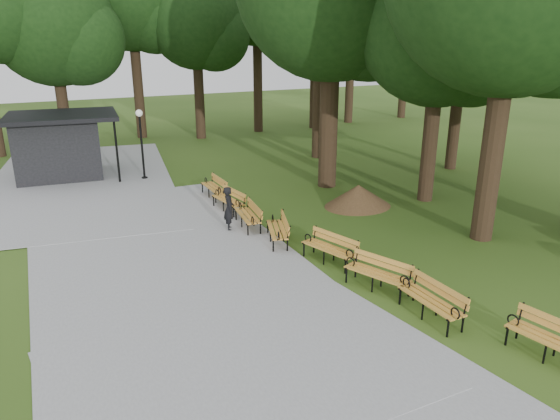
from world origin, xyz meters
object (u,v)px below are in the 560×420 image
bench_4 (277,230)px  lamp_post (140,130)px  bench_0 (552,341)px  lawn_tree_1 (441,21)px  person (229,209)px  lawn_tree_5 (464,43)px  bench_7 (214,188)px  kiosk (58,146)px  dirt_mound (358,196)px  bench_6 (228,200)px  bench_3 (329,249)px  bench_2 (377,274)px  bench_1 (431,301)px

bench_4 → lamp_post: bearing=-148.6°
bench_0 → lawn_tree_1: 12.80m
person → lawn_tree_5: (13.41, 2.94, 5.36)m
bench_4 → lawn_tree_5: (12.50, 4.76, 5.69)m
bench_7 → lawn_tree_1: lawn_tree_1 is taller
kiosk → dirt_mound: 14.34m
kiosk → bench_6: bearing=-52.1°
dirt_mound → bench_3: bench_3 is taller
bench_6 → bench_0: bearing=4.5°
bench_2 → lawn_tree_5: size_ratio=0.21×
dirt_mound → bench_2: bench_2 is taller
bench_0 → lawn_tree_1: bearing=140.8°
person → bench_3: size_ratio=0.81×
bench_0 → bench_7: 14.05m
person → bench_7: size_ratio=0.81×
person → dirt_mound: bearing=-72.7°
person → bench_4: bearing=-136.7°
bench_4 → bench_7: (-0.05, 5.62, 0.00)m
bench_1 → bench_7: bearing=-173.3°
lamp_post → dirt_mound: 10.53m
bench_3 → lawn_tree_5: size_ratio=0.21×
bench_3 → lawn_tree_1: (6.90, 3.38, 6.48)m
kiosk → lamp_post: (3.42, -2.24, 0.83)m
bench_1 → kiosk: bearing=-159.3°
bench_6 → kiosk: bearing=-154.9°
person → bench_4: person is taller
bench_4 → lawn_tree_1: lawn_tree_1 is taller
person → bench_6: size_ratio=0.81×
lawn_tree_5 → lamp_post: bearing=160.1°
kiosk → bench_4: kiosk is taller
kiosk → bench_2: (6.12, -16.34, -1.07)m
bench_1 → bench_3: (-0.38, 3.77, 0.00)m
bench_3 → bench_6: 5.84m
bench_1 → lawn_tree_5: bearing=134.2°
bench_6 → lawn_tree_5: 13.94m
bench_2 → bench_6: (-1.00, 7.81, 0.00)m
dirt_mound → bench_4: (-4.58, -1.88, 0.00)m
lamp_post → bench_4: lamp_post is taller
person → lawn_tree_1: lawn_tree_1 is taller
bench_1 → bench_2: same height
dirt_mound → bench_3: 5.61m
kiosk → bench_7: 8.50m
person → bench_3: bearing=-141.8°
lamp_post → bench_6: (1.70, -6.29, -1.90)m
dirt_mound → bench_2: (-3.77, -6.00, 0.00)m
lawn_tree_5 → bench_0: bearing=-128.8°
lamp_post → bench_0: (3.89, -18.25, -1.90)m
kiosk → lawn_tree_5: 19.84m
bench_3 → dirt_mound: bearing=120.3°
bench_0 → bench_7: bearing=179.2°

